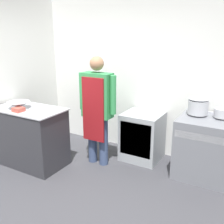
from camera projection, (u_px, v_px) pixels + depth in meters
ground_plane at (58, 210)px, 3.13m from camera, size 14.00×14.00×0.00m
wall_back at (135, 74)px, 4.49m from camera, size 8.00×0.05×2.70m
wall_left at (12, 75)px, 4.42m from camera, size 0.05×8.00×2.70m
prep_counter at (31, 136)px, 4.14m from camera, size 1.13×0.64×0.92m
stove at (205, 148)px, 3.77m from camera, size 0.78×0.69×0.90m
fridge_unit at (142, 136)px, 4.33m from camera, size 0.61×0.59×0.79m
person_cook at (97, 105)px, 4.01m from camera, size 0.65×0.24×1.71m
mixing_bowl at (18, 105)px, 4.01m from camera, size 0.35×0.35×0.10m
plastic_tub at (18, 110)px, 3.84m from camera, size 0.14×0.14×0.06m
stock_pot at (198, 105)px, 3.79m from camera, size 0.29×0.29×0.25m
sauce_pot at (222, 113)px, 3.65m from camera, size 0.22×0.22×0.12m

